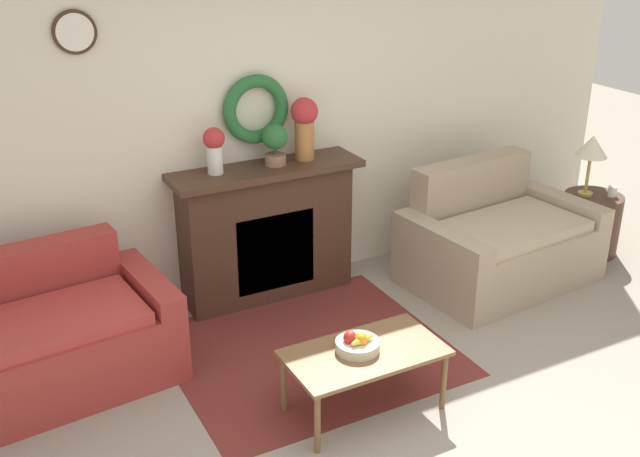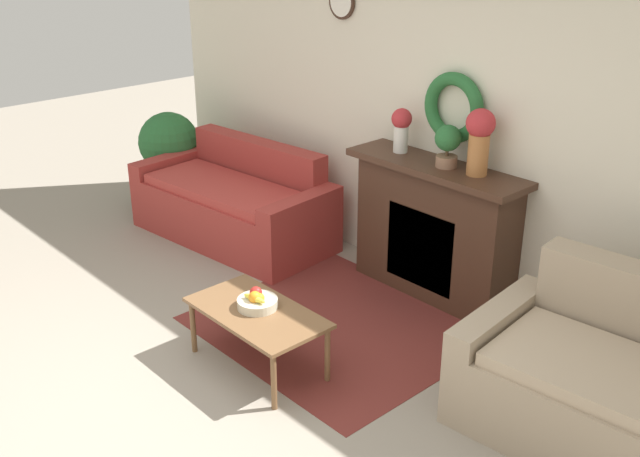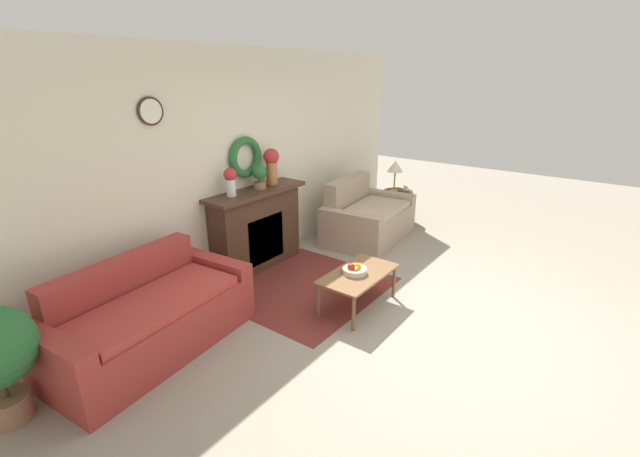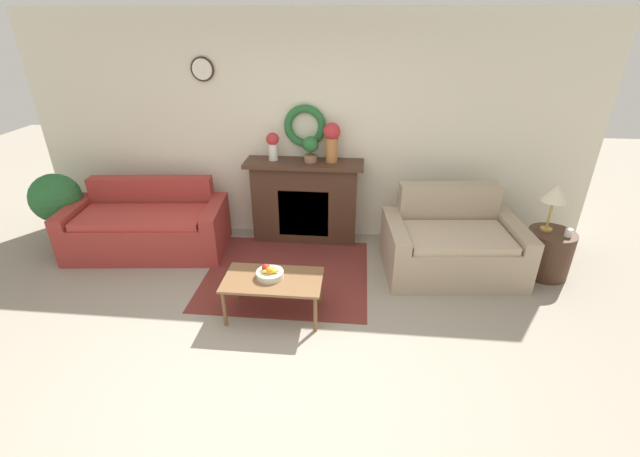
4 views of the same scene
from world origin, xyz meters
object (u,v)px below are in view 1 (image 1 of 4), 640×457
loveseat_right (497,241)px  potted_plant_on_mantel (275,142)px  fireplace (267,231)px  mug (613,191)px  fruit_bowl (358,343)px  vase_on_mantel_left (214,147)px  coffee_table (364,357)px  couch_left (18,349)px  vase_on_mantel_right (304,124)px  table_lamp (592,148)px  side_table_by_loveseat (590,224)px

loveseat_right → potted_plant_on_mantel: bearing=154.4°
fireplace → loveseat_right: (1.72, -0.61, -0.21)m
mug → fruit_bowl: bearing=-163.6°
fireplace → vase_on_mantel_left: 0.80m
fruit_bowl → potted_plant_on_mantel: (0.21, 1.55, 0.76)m
coffee_table → mug: (2.98, 0.91, 0.20)m
couch_left → vase_on_mantel_right: (2.19, 0.48, 1.00)m
table_lamp → couch_left: bearing=179.1°
coffee_table → table_lamp: 3.05m
coffee_table → side_table_by_loveseat: 3.04m
couch_left → vase_on_mantel_left: bearing=11.9°
vase_on_mantel_left → potted_plant_on_mantel: 0.45m
fireplace → mug: fireplace is taller
table_lamp → potted_plant_on_mantel: bearing=168.6°
loveseat_right → vase_on_mantel_right: 1.82m
loveseat_right → vase_on_mantel_right: size_ratio=3.35×
coffee_table → mug: bearing=17.1°
couch_left → potted_plant_on_mantel: (1.94, 0.46, 0.90)m
side_table_by_loveseat → mug: bearing=-37.9°
side_table_by_loveseat → coffee_table: bearing=-160.8°
side_table_by_loveseat → vase_on_mantel_right: 2.72m
fireplace → table_lamp: 2.79m
vase_on_mantel_right → vase_on_mantel_left: bearing=180.0°
coffee_table → vase_on_mantel_right: size_ratio=2.00×
potted_plant_on_mantel → vase_on_mantel_left: bearing=177.5°
fireplace → table_lamp: fireplace is taller
fireplace → fruit_bowl: bearing=-94.9°
coffee_table → table_lamp: table_lamp is taller
loveseat_right → vase_on_mantel_left: bearing=157.9°
loveseat_right → mug: loveseat_right is taller
table_lamp → mug: size_ratio=5.97×
fireplace → loveseat_right: size_ratio=0.92×
coffee_table → vase_on_mantel_right: bearing=75.0°
loveseat_right → fireplace: bearing=154.8°
vase_on_mantel_left → mug: bearing=-11.9°
couch_left → table_lamp: (4.57, -0.07, 0.63)m
coffee_table → side_table_by_loveseat: (2.87, 1.00, -0.10)m
fireplace → side_table_by_loveseat: size_ratio=2.73×
vase_on_mantel_left → couch_left: bearing=-162.3°
couch_left → side_table_by_loveseat: 4.63m
potted_plant_on_mantel → mug: bearing=-13.4°
couch_left → mug: (4.74, -0.21, 0.26)m
table_lamp → potted_plant_on_mantel: 2.69m
coffee_table → potted_plant_on_mantel: (0.18, 1.58, 0.85)m
potted_plant_on_mantel → fruit_bowl: bearing=-97.8°
loveseat_right → vase_on_mantel_right: vase_on_mantel_right is taller
fruit_bowl → table_lamp: (2.84, 1.02, 0.49)m
couch_left → table_lamp: table_lamp is taller
side_table_by_loveseat → potted_plant_on_mantel: potted_plant_on_mantel is taller
coffee_table → fruit_bowl: fruit_bowl is taller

